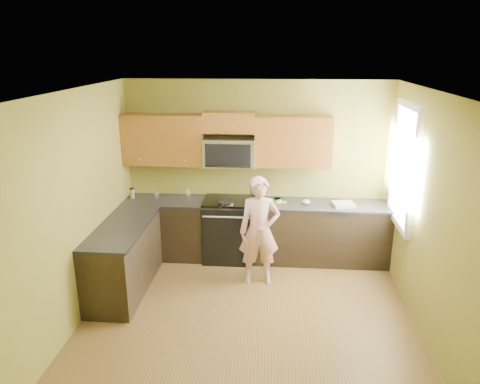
# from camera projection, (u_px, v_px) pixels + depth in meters

# --- Properties ---
(floor) EXTENTS (4.00, 4.00, 0.00)m
(floor) POSITION_uv_depth(u_px,v_px,m) (248.00, 319.00, 5.48)
(floor) COLOR brown
(floor) RESTS_ON ground
(ceiling) EXTENTS (4.00, 4.00, 0.00)m
(ceiling) POSITION_uv_depth(u_px,v_px,m) (249.00, 92.00, 4.65)
(ceiling) COLOR white
(ceiling) RESTS_ON ground
(wall_back) EXTENTS (4.00, 0.00, 4.00)m
(wall_back) POSITION_uv_depth(u_px,v_px,m) (257.00, 169.00, 6.96)
(wall_back) COLOR olive
(wall_back) RESTS_ON ground
(wall_front) EXTENTS (4.00, 0.00, 4.00)m
(wall_front) POSITION_uv_depth(u_px,v_px,m) (231.00, 315.00, 3.17)
(wall_front) COLOR olive
(wall_front) RESTS_ON ground
(wall_left) EXTENTS (0.00, 4.00, 4.00)m
(wall_left) POSITION_uv_depth(u_px,v_px,m) (76.00, 210.00, 5.22)
(wall_left) COLOR olive
(wall_left) RESTS_ON ground
(wall_right) EXTENTS (0.00, 4.00, 4.00)m
(wall_right) POSITION_uv_depth(u_px,v_px,m) (432.00, 220.00, 4.91)
(wall_right) COLOR olive
(wall_right) RESTS_ON ground
(cabinet_back_run) EXTENTS (4.00, 0.60, 0.88)m
(cabinet_back_run) POSITION_uv_depth(u_px,v_px,m) (255.00, 231.00, 6.96)
(cabinet_back_run) COLOR black
(cabinet_back_run) RESTS_ON floor
(cabinet_left_run) EXTENTS (0.60, 1.60, 0.88)m
(cabinet_left_run) POSITION_uv_depth(u_px,v_px,m) (124.00, 259.00, 6.04)
(cabinet_left_run) COLOR black
(cabinet_left_run) RESTS_ON floor
(countertop_back) EXTENTS (4.00, 0.62, 0.04)m
(countertop_back) POSITION_uv_depth(u_px,v_px,m) (255.00, 203.00, 6.81)
(countertop_back) COLOR black
(countertop_back) RESTS_ON cabinet_back_run
(countertop_left) EXTENTS (0.62, 1.60, 0.04)m
(countertop_left) POSITION_uv_depth(u_px,v_px,m) (122.00, 227.00, 5.90)
(countertop_left) COLOR black
(countertop_left) RESTS_ON cabinet_left_run
(stove) EXTENTS (0.76, 0.65, 0.95)m
(stove) POSITION_uv_depth(u_px,v_px,m) (229.00, 229.00, 6.95)
(stove) COLOR black
(stove) RESTS_ON floor
(microwave) EXTENTS (0.76, 0.40, 0.42)m
(microwave) POSITION_uv_depth(u_px,v_px,m) (229.00, 166.00, 6.77)
(microwave) COLOR silver
(microwave) RESTS_ON wall_back
(upper_cab_left) EXTENTS (1.22, 0.33, 0.75)m
(upper_cab_left) POSITION_uv_depth(u_px,v_px,m) (165.00, 164.00, 6.88)
(upper_cab_left) COLOR brown
(upper_cab_left) RESTS_ON wall_back
(upper_cab_right) EXTENTS (1.12, 0.33, 0.75)m
(upper_cab_right) POSITION_uv_depth(u_px,v_px,m) (292.00, 166.00, 6.74)
(upper_cab_right) COLOR brown
(upper_cab_right) RESTS_ON wall_back
(upper_cab_over_mw) EXTENTS (0.76, 0.33, 0.30)m
(upper_cab_over_mw) POSITION_uv_depth(u_px,v_px,m) (229.00, 122.00, 6.61)
(upper_cab_over_mw) COLOR brown
(upper_cab_over_mw) RESTS_ON wall_back
(window) EXTENTS (0.06, 1.06, 1.66)m
(window) POSITION_uv_depth(u_px,v_px,m) (404.00, 166.00, 5.96)
(window) COLOR white
(window) RESTS_ON wall_right
(woman) EXTENTS (0.59, 0.42, 1.52)m
(woman) POSITION_uv_depth(u_px,v_px,m) (259.00, 231.00, 6.15)
(woman) COLOR #E67B73
(woman) RESTS_ON floor
(frying_pan) EXTENTS (0.34, 0.46, 0.05)m
(frying_pan) POSITION_uv_depth(u_px,v_px,m) (226.00, 204.00, 6.61)
(frying_pan) COLOR black
(frying_pan) RESTS_ON stove
(butter_tub) EXTENTS (0.14, 0.14, 0.09)m
(butter_tub) POSITION_uv_depth(u_px,v_px,m) (278.00, 203.00, 6.78)
(butter_tub) COLOR #ECF340
(butter_tub) RESTS_ON countertop_back
(toast_slice) EXTENTS (0.13, 0.13, 0.01)m
(toast_slice) POSITION_uv_depth(u_px,v_px,m) (282.00, 202.00, 6.78)
(toast_slice) COLOR #B27F47
(toast_slice) RESTS_ON countertop_back
(napkin_a) EXTENTS (0.14, 0.15, 0.06)m
(napkin_a) POSITION_uv_depth(u_px,v_px,m) (260.00, 204.00, 6.63)
(napkin_a) COLOR silver
(napkin_a) RESTS_ON countertop_back
(napkin_b) EXTENTS (0.15, 0.16, 0.07)m
(napkin_b) POSITION_uv_depth(u_px,v_px,m) (306.00, 202.00, 6.71)
(napkin_b) COLOR silver
(napkin_b) RESTS_ON countertop_back
(dish_towel) EXTENTS (0.34, 0.29, 0.05)m
(dish_towel) POSITION_uv_depth(u_px,v_px,m) (343.00, 204.00, 6.63)
(dish_towel) COLOR white
(dish_towel) RESTS_ON countertop_back
(travel_mug) EXTENTS (0.10, 0.10, 0.16)m
(travel_mug) POSITION_uv_depth(u_px,v_px,m) (133.00, 198.00, 6.98)
(travel_mug) COLOR silver
(travel_mug) RESTS_ON countertop_back
(glass_a) EXTENTS (0.09, 0.09, 0.12)m
(glass_a) POSITION_uv_depth(u_px,v_px,m) (157.00, 194.00, 6.98)
(glass_a) COLOR silver
(glass_a) RESTS_ON countertop_back
(glass_b) EXTENTS (0.08, 0.08, 0.12)m
(glass_b) POSITION_uv_depth(u_px,v_px,m) (189.00, 192.00, 7.08)
(glass_b) COLOR silver
(glass_b) RESTS_ON countertop_back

